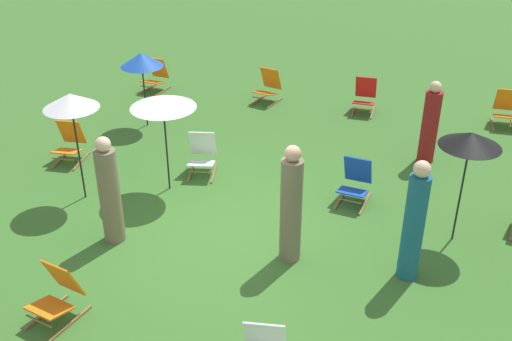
{
  "coord_description": "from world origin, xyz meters",
  "views": [
    {
      "loc": [
        2.95,
        -7.59,
        5.58
      ],
      "look_at": [
        0.0,
        1.2,
        0.5
      ],
      "focal_mm": 42.3,
      "sensor_mm": 36.0,
      "label": 1
    }
  ],
  "objects": [
    {
      "name": "ground_plane",
      "position": [
        0.0,
        0.0,
        0.0
      ],
      "size": [
        40.0,
        40.0,
        0.0
      ],
      "primitive_type": "plane",
      "color": "#386B28"
    },
    {
      "name": "deckchair_1",
      "position": [
        -1.13,
        5.48,
        0.37
      ],
      "size": [
        0.62,
        0.84,
        0.83
      ],
      "rotation": [
        0.0,
        0.0,
        -0.21
      ],
      "color": "olive",
      "rests_on": "ground"
    },
    {
      "name": "deckchair_2",
      "position": [
        -1.24,
        1.68,
        0.37
      ],
      "size": [
        0.66,
        0.86,
        0.83
      ],
      "rotation": [
        0.0,
        0.0,
        0.26
      ],
      "color": "olive",
      "rests_on": "ground"
    },
    {
      "name": "deckchair_3",
      "position": [
        4.27,
        5.83,
        0.37
      ],
      "size": [
        0.52,
        0.79,
        0.83
      ],
      "rotation": [
        0.0,
        0.0,
        0.07
      ],
      "color": "olive",
      "rests_on": "ground"
    },
    {
      "name": "deckchair_5",
      "position": [
        -1.47,
        -2.61,
        0.37
      ],
      "size": [
        0.61,
        0.84,
        0.83
      ],
      "rotation": [
        0.0,
        0.0,
        -0.19
      ],
      "color": "olive",
      "rests_on": "ground"
    },
    {
      "name": "deckchair_7",
      "position": [
        1.18,
        5.61,
        0.37
      ],
      "size": [
        0.52,
        0.78,
        0.83
      ],
      "rotation": [
        0.0,
        0.0,
        0.05
      ],
      "color": "olive",
      "rests_on": "ground"
    },
    {
      "name": "deckchair_8",
      "position": [
        -4.05,
        5.31,
        0.37
      ],
      "size": [
        0.54,
        0.8,
        0.83
      ],
      "rotation": [
        0.0,
        0.0,
        -0.09
      ],
      "color": "olive",
      "rests_on": "ground"
    },
    {
      "name": "deckchair_10",
      "position": [
        -3.91,
        1.32,
        0.37
      ],
      "size": [
        0.59,
        0.82,
        0.83
      ],
      "rotation": [
        0.0,
        0.0,
        0.15
      ],
      "color": "olive",
      "rests_on": "ground"
    },
    {
      "name": "deckchair_11",
      "position": [
        1.69,
        1.56,
        0.37
      ],
      "size": [
        0.54,
        0.8,
        0.83
      ],
      "rotation": [
        0.0,
        0.0,
        -0.08
      ],
      "color": "olive",
      "rests_on": "ground"
    },
    {
      "name": "umbrella_0",
      "position": [
        -3.27,
        3.31,
        1.51
      ],
      "size": [
        0.91,
        0.91,
        1.66
      ],
      "color": "black",
      "rests_on": "ground"
    },
    {
      "name": "umbrella_1",
      "position": [
        -1.57,
        0.92,
        1.7
      ],
      "size": [
        1.14,
        1.14,
        1.82
      ],
      "color": "black",
      "rests_on": "ground"
    },
    {
      "name": "umbrella_2",
      "position": [
        3.4,
        0.91,
        1.75
      ],
      "size": [
        0.92,
        0.92,
        1.87
      ],
      "color": "black",
      "rests_on": "ground"
    },
    {
      "name": "umbrella_3",
      "position": [
        -2.86,
        0.17,
        1.83
      ],
      "size": [
        0.92,
        0.92,
        1.97
      ],
      "color": "black",
      "rests_on": "ground"
    },
    {
      "name": "person_0",
      "position": [
        2.81,
        -0.26,
        0.91
      ],
      "size": [
        0.34,
        0.34,
        1.89
      ],
      "rotation": [
        0.0,
        0.0,
        1.73
      ],
      "color": "#195972",
      "rests_on": "ground"
    },
    {
      "name": "person_1",
      "position": [
        -1.7,
        -0.8,
        0.85
      ],
      "size": [
        0.43,
        0.43,
        1.8
      ],
      "rotation": [
        0.0,
        0.0,
        4.33
      ],
      "color": "#72664C",
      "rests_on": "ground"
    },
    {
      "name": "person_2",
      "position": [
        1.07,
        -0.39,
        0.9
      ],
      "size": [
        0.42,
        0.42,
        1.9
      ],
      "rotation": [
        0.0,
        0.0,
        4.33
      ],
      "color": "#72664C",
      "rests_on": "ground"
    },
    {
      "name": "person_3",
      "position": [
        2.76,
        3.53,
        0.78
      ],
      "size": [
        0.46,
        0.46,
        1.66
      ],
      "rotation": [
        0.0,
        0.0,
        2.32
      ],
      "color": "maroon",
      "rests_on": "ground"
    }
  ]
}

